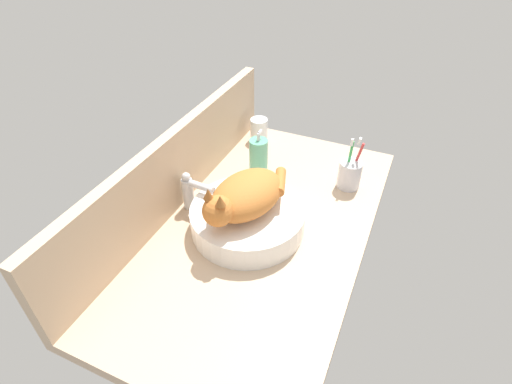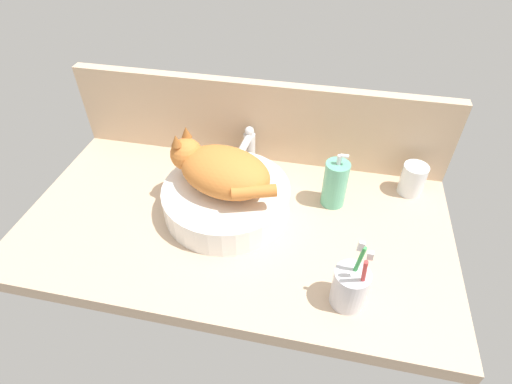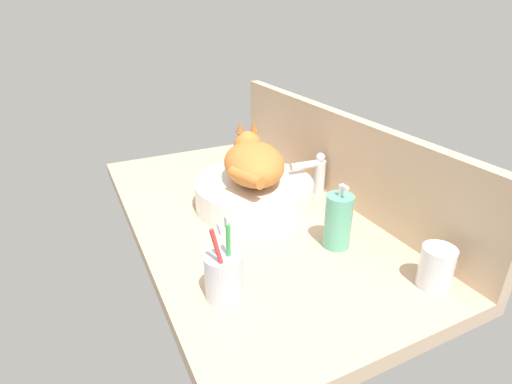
% 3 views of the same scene
% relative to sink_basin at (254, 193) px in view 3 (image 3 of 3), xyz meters
% --- Properties ---
extents(ground_plane, '(1.15, 0.64, 0.04)m').
position_rel_sink_basin_xyz_m(ground_plane, '(0.03, -0.03, -0.06)').
color(ground_plane, tan).
extents(backsplash_panel, '(1.15, 0.04, 0.26)m').
position_rel_sink_basin_xyz_m(backsplash_panel, '(0.03, 0.27, 0.09)').
color(backsplash_panel, '#CCAD8C').
rests_on(backsplash_panel, ground_plane).
extents(sink_basin, '(0.35, 0.35, 0.08)m').
position_rel_sink_basin_xyz_m(sink_basin, '(0.00, 0.00, 0.00)').
color(sink_basin, white).
rests_on(sink_basin, ground_plane).
extents(cat, '(0.31, 0.23, 0.14)m').
position_rel_sink_basin_xyz_m(cat, '(-0.01, 0.00, 0.10)').
color(cat, '#CC7533').
rests_on(cat, sink_basin).
extents(faucet, '(0.04, 0.12, 0.14)m').
position_rel_sink_basin_xyz_m(faucet, '(0.02, 0.21, 0.03)').
color(faucet, silver).
rests_on(faucet, ground_plane).
extents(soap_dispenser, '(0.07, 0.07, 0.17)m').
position_rel_sink_basin_xyz_m(soap_dispenser, '(0.29, 0.09, 0.03)').
color(soap_dispenser, '#60B793').
rests_on(soap_dispenser, ground_plane).
extents(toothbrush_cup, '(0.08, 0.08, 0.19)m').
position_rel_sink_basin_xyz_m(toothbrush_cup, '(0.34, -0.23, 0.01)').
color(toothbrush_cup, silver).
rests_on(toothbrush_cup, ground_plane).
extents(water_glass, '(0.07, 0.07, 0.09)m').
position_rel_sink_basin_xyz_m(water_glass, '(0.50, 0.18, 0.00)').
color(water_glass, white).
rests_on(water_glass, ground_plane).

